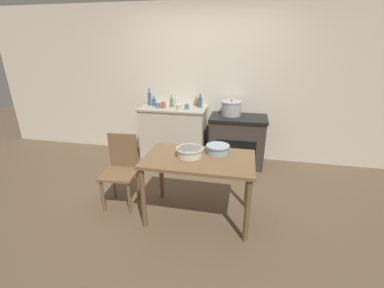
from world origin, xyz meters
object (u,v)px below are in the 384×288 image
object	(u,v)px
chair	(121,168)
mixing_bowl_large	(218,149)
bottle_mid_left	(150,99)
bottle_center_left	(172,102)
cup_end_right	(158,105)
stove	(237,140)
bottle_center	(200,102)
cup_mid_right	(163,105)
cup_right	(187,107)
bottle_center_right	(154,102)
cup_far_right	(179,107)
stock_pot	(231,108)
flour_sack	(223,164)
work_table	(199,166)
mixing_bowl_small	(190,151)
bottle_left	(196,102)
bottle_far_left	(176,102)

from	to	relation	value
chair	mixing_bowl_large	bearing A→B (deg)	-1.21
bottle_mid_left	bottle_center_left	size ratio (longest dim) A/B	1.47
bottle_mid_left	cup_end_right	world-z (taller)	bottle_mid_left
stove	bottle_mid_left	size ratio (longest dim) A/B	3.17
bottle_center	cup_mid_right	xyz separation A→B (m)	(-0.59, -0.18, -0.04)
stove	mixing_bowl_large	world-z (taller)	mixing_bowl_large
cup_right	bottle_center_right	bearing A→B (deg)	171.68
bottle_mid_left	cup_far_right	xyz separation A→B (m)	(0.60, -0.28, -0.06)
stove	cup_mid_right	bearing A→B (deg)	-177.16
bottle_center	cup_mid_right	distance (m)	0.62
stock_pot	cup_right	size ratio (longest dim) A/B	4.09
flour_sack	bottle_center	size ratio (longest dim) A/B	1.38
bottle_mid_left	bottle_center_right	xyz separation A→B (m)	(0.10, -0.07, -0.04)
work_table	bottle_center_left	world-z (taller)	bottle_center_left
mixing_bowl_large	bottle_center_right	bearing A→B (deg)	131.56
bottle_center_right	cup_right	world-z (taller)	bottle_center_right
cup_far_right	mixing_bowl_small	bearing A→B (deg)	-70.50
stove	cup_right	size ratio (longest dim) A/B	11.33
bottle_mid_left	work_table	bearing A→B (deg)	-54.60
chair	cup_end_right	size ratio (longest dim) A/B	10.49
bottle_left	cup_far_right	size ratio (longest dim) A/B	1.68
stove	cup_far_right	size ratio (longest dim) A/B	9.29
stock_pot	mixing_bowl_small	distance (m)	1.63
flour_sack	cup_right	bearing A→B (deg)	150.32
chair	mixing_bowl_small	distance (m)	0.95
stove	chair	world-z (taller)	chair
cup_right	cup_end_right	xyz separation A→B (m)	(-0.48, -0.03, 0.00)
stove	bottle_left	xyz separation A→B (m)	(-0.74, 0.22, 0.57)
bottle_center_left	chair	bearing A→B (deg)	-98.04
bottle_center	bottle_center_right	xyz separation A→B (m)	(-0.79, -0.07, -0.02)
bottle_center_left	bottle_center	distance (m)	0.49
stove	chair	distance (m)	1.99
bottle_mid_left	cup_end_right	bearing A→B (deg)	-41.08
flour_sack	mixing_bowl_small	world-z (taller)	mixing_bowl_small
cup_right	cup_end_right	distance (m)	0.49
cup_right	cup_end_right	bearing A→B (deg)	-176.12
mixing_bowl_small	cup_right	bearing A→B (deg)	104.26
bottle_center_right	cup_mid_right	xyz separation A→B (m)	(0.20, -0.11, -0.02)
work_table	bottle_center	distance (m)	1.74
bottle_mid_left	bottle_center_left	distance (m)	0.41
chair	cup_right	world-z (taller)	cup_right
cup_end_right	bottle_left	bearing A→B (deg)	26.22
flour_sack	bottle_left	distance (m)	1.18
bottle_center_left	cup_mid_right	world-z (taller)	bottle_center_left
cup_end_right	bottle_center_right	bearing A→B (deg)	133.10
stock_pot	bottle_left	world-z (taller)	bottle_left
bottle_center	cup_mid_right	world-z (taller)	bottle_center
mixing_bowl_small	flour_sack	bearing A→B (deg)	75.16
bottle_far_left	bottle_mid_left	world-z (taller)	bottle_mid_left
bottle_center_left	stove	bearing A→B (deg)	-3.12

